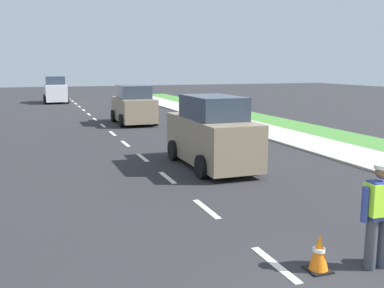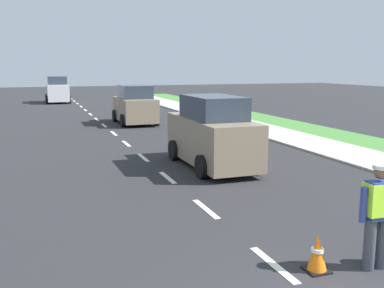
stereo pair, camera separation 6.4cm
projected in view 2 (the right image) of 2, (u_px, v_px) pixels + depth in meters
name	position (u px, v px, depth m)	size (l,w,h in m)	color
ground_plane	(103.00, 125.00, 24.15)	(96.00, 96.00, 0.00)	#28282B
sidewalk_right	(346.00, 153.00, 16.31)	(2.40, 72.00, 0.14)	#B2ADA3
lane_center_line	(93.00, 117.00, 28.05)	(0.14, 46.40, 0.01)	silver
road_worker	(379.00, 212.00, 6.89)	(0.77, 0.37, 1.67)	#383D4C
traffic_cone_near	(317.00, 253.00, 6.89)	(0.36, 0.36, 0.60)	black
car_outgoing_ahead	(212.00, 134.00, 13.98)	(1.88, 4.32, 2.24)	gray
car_outgoing_far	(135.00, 106.00, 24.56)	(2.03, 3.95, 2.11)	gray
car_oncoming_third	(57.00, 90.00, 38.68)	(2.01, 3.91, 2.27)	silver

